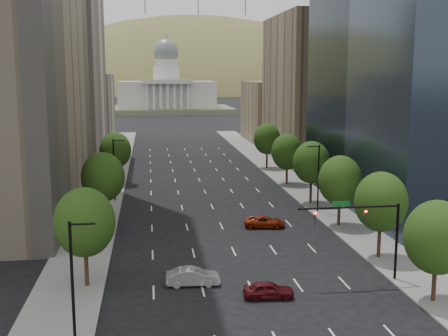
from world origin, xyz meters
name	(u,v)px	position (x,y,z in m)	size (l,w,h in m)	color
sidewalk_left	(98,210)	(-15.50, 60.00, 0.07)	(6.00, 200.00, 0.15)	slate
sidewalk_right	(321,203)	(15.50, 60.00, 0.07)	(6.00, 200.00, 0.15)	slate
midrise_cream_left	(65,77)	(-25.00, 103.00, 17.50)	(14.00, 30.00, 35.00)	beige
filler_left	(85,109)	(-25.00, 136.00, 9.00)	(14.00, 26.00, 18.00)	beige
parking_tan_right	(309,89)	(25.00, 100.00, 15.00)	(14.00, 30.00, 30.00)	#8C7759
filler_right	(274,112)	(25.00, 133.00, 8.00)	(14.00, 26.00, 16.00)	#8C7759
tree_right_0	(437,237)	(14.00, 25.00, 5.39)	(5.20, 5.20, 8.39)	#382316
tree_right_1	(381,202)	(14.00, 36.00, 5.75)	(5.20, 5.20, 8.75)	#382316
tree_right_2	(340,180)	(14.00, 48.00, 5.60)	(5.20, 5.20, 8.61)	#382316
tree_right_3	(311,162)	(14.00, 60.00, 5.89)	(5.20, 5.20, 8.89)	#382316
tree_right_4	(287,152)	(14.00, 74.00, 5.46)	(5.20, 5.20, 8.46)	#382316
tree_right_5	(267,139)	(14.00, 90.00, 5.75)	(5.20, 5.20, 8.75)	#382316
tree_left_0	(85,222)	(-14.00, 32.00, 5.75)	(5.20, 5.20, 8.75)	#382316
tree_left_1	(103,177)	(-14.00, 52.00, 5.96)	(5.20, 5.20, 8.97)	#382316
tree_left_2	(115,150)	(-14.00, 78.00, 5.68)	(5.20, 5.20, 8.68)	#382316
streetlight_rn	(318,176)	(13.44, 55.00, 4.84)	(1.70, 0.20, 9.00)	black
streetlight_ls	(73,284)	(-13.44, 20.00, 4.84)	(1.70, 0.20, 9.00)	black
streetlight_ln	(114,168)	(-13.44, 65.00, 4.84)	(1.70, 0.20, 9.00)	black
traffic_signal	(370,225)	(10.53, 30.00, 5.17)	(9.12, 0.40, 7.38)	black
capitol	(167,94)	(0.00, 249.71, 8.58)	(60.00, 40.00, 35.20)	#596647
foothills	(189,125)	(34.67, 599.39, -37.78)	(720.00, 413.00, 263.00)	olive
car_maroon	(268,290)	(1.00, 27.51, 0.71)	(1.67, 4.16, 1.42)	#480C11
car_silver	(193,277)	(-4.91, 31.20, 0.77)	(1.63, 4.67, 1.54)	#A9AAAF
car_red_far	(264,222)	(5.02, 48.65, 0.68)	(2.25, 4.88, 1.36)	maroon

